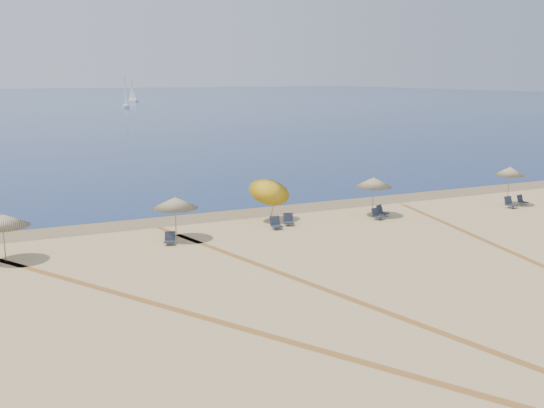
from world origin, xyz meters
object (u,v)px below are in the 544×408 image
Objects in this scene: umbrella_5 at (510,171)px; umbrella_1 at (2,220)px; chair_3 at (276,223)px; chair_7 at (510,203)px; umbrella_4 at (374,182)px; sailboat_0 at (132,95)px; sailboat_1 at (126,98)px; umbrella_3 at (270,188)px; chair_5 at (377,214)px; umbrella_2 at (175,203)px; chair_4 at (288,220)px; chair_6 at (382,211)px; chair_8 at (522,200)px; chair_2 at (170,239)px.

umbrella_1 is at bearing 179.86° from umbrella_5.
chair_7 is (15.65, -1.20, 0.02)m from chair_3.
chair_7 is (9.08, -1.73, -1.70)m from umbrella_4.
sailboat_1 reaches higher than sailboat_0.
umbrella_3 is 6.39m from chair_5.
chair_5 is at bearing -2.58° from umbrella_2.
sailboat_1 is (18.53, 134.56, 2.11)m from chair_4.
umbrella_1 is 177.81m from sailboat_0.
chair_6 is (12.49, 0.07, -1.61)m from umbrella_2.
chair_8 is at bearing -2.27° from umbrella_2.
sailboat_1 is at bearing 84.50° from umbrella_4.
chair_3 is (-16.22, 0.43, -1.88)m from umbrella_5.
chair_4 is at bearing 166.33° from chair_8.
sailboat_1 is (12.53, 134.82, 2.12)m from chair_6.
chair_7 reaches higher than chair_4.
sailboat_1 reaches higher than umbrella_1.
umbrella_3 is 2.45m from chair_3.
chair_8 is (16.11, -1.22, -0.02)m from chair_4.
chair_2 is at bearing -124.18° from umbrella_2.
sailboat_0 is at bearing 76.65° from chair_8.
chair_5 is (6.26, -0.39, -0.01)m from chair_3.
chair_3 is (-0.47, -1.79, -1.60)m from umbrella_3.
sailboat_0 is (28.25, 171.78, 1.84)m from chair_4.
sailboat_0 is (42.72, 172.60, 0.25)m from umbrella_1.
umbrella_1 is at bearing -176.43° from umbrella_2.
umbrella_4 is 3.04× the size of chair_4.
chair_6 is at bearing -13.61° from umbrella_3.
umbrella_2 is 3.08× the size of chair_2.
umbrella_2 reaches higher than chair_2.
chair_3 is 0.10× the size of sailboat_0.
chair_4 is at bearing 169.55° from chair_7.
chair_5 is at bearing 168.73° from chair_8.
umbrella_4 reaches higher than chair_3.
chair_4 is 0.97× the size of chair_6.
umbrella_3 is 4.10× the size of chair_8.
chair_4 reaches higher than chair_2.
chair_7 reaches higher than chair_2.
umbrella_1 is 19.80m from chair_5.
chair_2 is at bearing -174.60° from umbrella_4.
chair_2 is 0.94× the size of chair_6.
chair_7 is at bearing -10.76° from umbrella_4.
chair_7 is (-0.57, -0.78, -1.86)m from umbrella_5.
umbrella_3 is 3.77× the size of chair_7.
chair_2 is 0.98× the size of chair_5.
sailboat_1 is (2.42, 135.78, 2.13)m from chair_8.
umbrella_2 is at bearing -158.57° from chair_4.
chair_8 is at bearing 2.42° from chair_3.
umbrella_5 is at bearing -84.85° from sailboat_1.
umbrella_2 is 2.97× the size of chair_4.
umbrella_5 is 3.47× the size of chair_7.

